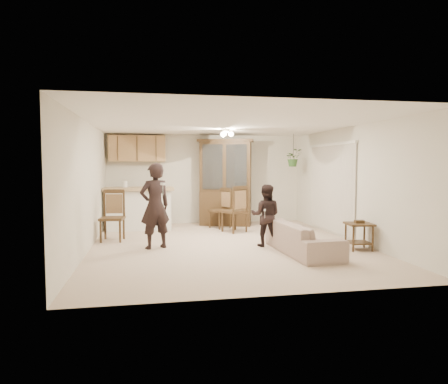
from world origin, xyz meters
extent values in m
plane|color=beige|center=(0.00, 0.00, 0.00)|extent=(6.50, 6.50, 0.00)
cube|color=white|center=(0.00, 0.00, 2.50)|extent=(5.50, 6.50, 0.02)
cube|color=silver|center=(0.00, 3.25, 1.25)|extent=(5.50, 0.02, 2.50)
cube|color=silver|center=(0.00, -3.25, 1.25)|extent=(5.50, 0.02, 2.50)
cube|color=silver|center=(-2.75, 0.00, 1.25)|extent=(0.02, 6.50, 2.50)
cube|color=silver|center=(2.75, 0.00, 1.25)|extent=(0.02, 6.50, 2.50)
cube|color=white|center=(-1.85, 2.35, 0.50)|extent=(1.60, 0.55, 1.00)
cube|color=tan|center=(-1.85, 2.35, 1.05)|extent=(1.75, 0.70, 0.08)
cube|color=#91643F|center=(-1.90, 3.07, 2.10)|extent=(1.50, 0.34, 0.70)
imported|color=#295321|center=(2.30, 2.40, 1.85)|extent=(0.43, 0.37, 0.48)
cylinder|color=black|center=(2.30, 2.40, 2.17)|extent=(0.01, 0.01, 0.65)
imported|color=#C3B3A1|center=(1.26, -0.98, 0.37)|extent=(0.84, 1.91, 0.73)
imported|color=black|center=(-1.48, -0.04, 0.90)|extent=(0.77, 0.65, 1.80)
imported|color=black|center=(0.75, -0.24, 0.68)|extent=(0.79, 0.71, 1.35)
cube|color=#322112|center=(0.47, 2.71, 0.46)|extent=(1.48, 0.95, 0.92)
cube|color=#322112|center=(0.47, 2.71, 1.60)|extent=(1.46, 0.89, 1.38)
cube|color=silver|center=(0.47, 2.71, 1.60)|extent=(1.14, 0.40, 1.20)
cube|color=#322112|center=(0.47, 2.71, 2.32)|extent=(1.59, 1.01, 0.07)
cube|color=#322112|center=(2.46, -0.90, 0.51)|extent=(0.53, 0.53, 0.04)
cube|color=#322112|center=(2.46, -0.90, 0.14)|extent=(0.44, 0.44, 0.03)
cube|color=#322112|center=(2.46, -0.90, 0.56)|extent=(0.18, 0.13, 0.06)
cube|color=#322112|center=(-2.39, 0.91, 0.49)|extent=(0.55, 0.55, 0.05)
cube|color=#9A744D|center=(-2.39, 0.91, 0.79)|extent=(0.37, 0.09, 0.43)
cube|color=#322112|center=(-2.39, 0.91, 1.07)|extent=(0.45, 0.10, 0.09)
cube|color=#322112|center=(0.23, 2.24, 0.46)|extent=(0.64, 0.64, 0.05)
cube|color=#9A744D|center=(0.23, 2.24, 0.74)|extent=(0.22, 0.31, 0.40)
cube|color=#322112|center=(0.23, 2.24, 1.01)|extent=(0.26, 0.38, 0.08)
cube|color=#322112|center=(0.48, 1.56, 0.51)|extent=(0.69, 0.69, 0.06)
cube|color=#9A744D|center=(0.48, 1.56, 0.82)|extent=(0.35, 0.22, 0.44)
cube|color=#322112|center=(0.48, 1.56, 1.11)|extent=(0.43, 0.26, 0.09)
cube|color=white|center=(-1.32, -0.41, 1.30)|extent=(0.10, 0.15, 0.05)
cube|color=white|center=(0.65, -0.52, 0.78)|extent=(0.07, 0.11, 0.03)
camera|label=1|loc=(-1.55, -8.03, 1.68)|focal=32.00mm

